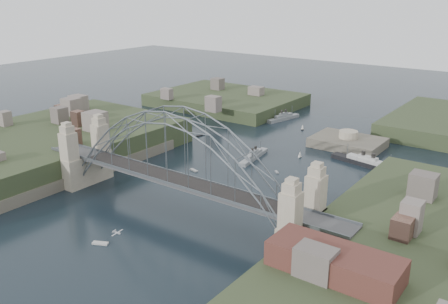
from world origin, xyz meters
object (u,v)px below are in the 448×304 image
at_px(fort_island, 347,148).
at_px(naval_cruiser_near, 254,156).
at_px(ocean_liner, 367,163).
at_px(wharf_shed, 334,262).
at_px(naval_cruiser_far, 283,118).
at_px(bridge, 176,163).

xyz_separation_m(fort_island, naval_cruiser_near, (-18.43, -27.84, 1.11)).
height_order(fort_island, ocean_liner, fort_island).
height_order(wharf_shed, naval_cruiser_far, wharf_shed).
height_order(wharf_shed, ocean_liner, wharf_shed).
bearing_deg(wharf_shed, ocean_liner, 106.04).
distance_m(bridge, wharf_shed, 46.23).
relative_size(wharf_shed, naval_cruiser_far, 1.22).
distance_m(fort_island, wharf_shed, 90.48).
distance_m(wharf_shed, naval_cruiser_far, 121.41).
bearing_deg(fort_island, bridge, -99.73).
bearing_deg(naval_cruiser_far, bridge, -76.00).
distance_m(naval_cruiser_far, ocean_liner, 55.51).
distance_m(bridge, fort_island, 72.14).
bearing_deg(naval_cruiser_far, wharf_shed, -57.05).
relative_size(wharf_shed, naval_cruiser_near, 1.20).
bearing_deg(bridge, wharf_shed, -17.65).
relative_size(fort_island, naval_cruiser_near, 1.32).
distance_m(wharf_shed, ocean_liner, 73.49).
bearing_deg(naval_cruiser_near, naval_cruiser_far, 108.74).
relative_size(fort_island, naval_cruiser_far, 1.34).
bearing_deg(ocean_liner, fort_island, 130.42).
xyz_separation_m(naval_cruiser_far, ocean_liner, (45.70, -31.51, 0.03)).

